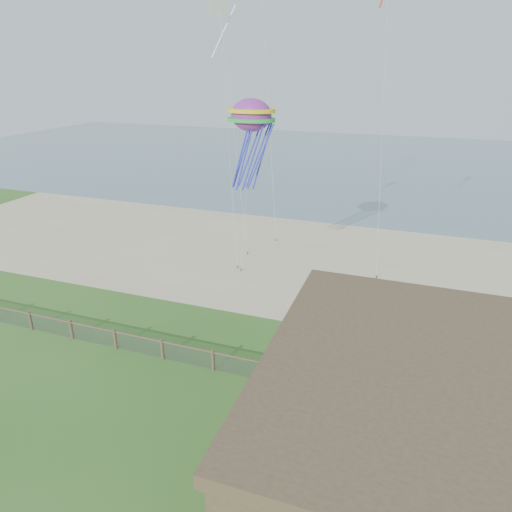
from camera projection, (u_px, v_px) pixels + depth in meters
name	position (u px, v px, depth m)	size (l,w,h in m)	color
ground	(153.00, 455.00, 18.70)	(160.00, 160.00, 0.00)	#326021
sand_beach	(293.00, 258.00, 37.85)	(72.00, 20.00, 0.02)	#C2AC8C
ocean	(362.00, 162.00, 76.15)	(160.00, 68.00, 0.02)	slate
chainlink_fence	(213.00, 361.00, 23.71)	(36.20, 0.20, 1.25)	#493E29
motel_deck	(489.00, 443.00, 18.97)	(15.00, 2.00, 0.50)	brown
picnic_table	(297.00, 396.00, 21.43)	(2.01, 1.52, 0.85)	brown
octopus_kite	(251.00, 142.00, 28.26)	(3.01, 2.13, 6.20)	#F92739
kite_white	(219.00, 20.00, 25.64)	(1.24, 0.70, 2.98)	white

